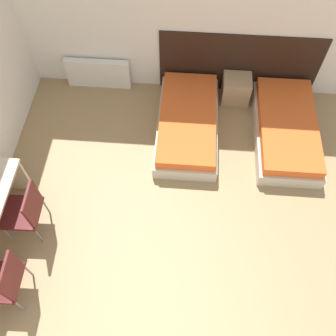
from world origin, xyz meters
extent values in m
cube|color=white|center=(0.00, 4.61, 1.35)|extent=(5.86, 0.05, 2.70)
cube|color=black|center=(0.99, 4.58, 0.56)|extent=(2.57, 0.03, 1.13)
cube|color=beige|center=(0.23, 3.60, 0.11)|extent=(0.94, 1.88, 0.23)
cube|color=#E05B23|center=(0.23, 3.60, 0.30)|extent=(0.86, 1.80, 0.15)
cube|color=beige|center=(1.76, 3.60, 0.11)|extent=(0.94, 1.88, 0.23)
cube|color=#E05B23|center=(1.76, 3.60, 0.30)|extent=(0.86, 1.80, 0.15)
cube|color=tan|center=(0.99, 4.35, 0.23)|extent=(0.45, 0.38, 0.46)
cube|color=silver|center=(-1.34, 4.49, 0.27)|extent=(1.08, 0.12, 0.54)
cube|color=beige|center=(-2.17, 2.37, 0.37)|extent=(0.47, 0.04, 0.73)
cube|color=#511919|center=(-1.83, 1.79, 0.43)|extent=(0.49, 0.49, 0.05)
cube|color=#511919|center=(-1.61, 1.79, 0.69)|extent=(0.04, 0.43, 0.49)
cylinder|color=slate|center=(-2.03, 1.57, 0.20)|extent=(0.02, 0.02, 0.40)
cylinder|color=slate|center=(-2.04, 1.99, 0.20)|extent=(0.02, 0.02, 0.40)
cylinder|color=slate|center=(-1.62, 1.58, 0.20)|extent=(0.02, 0.02, 0.40)
cylinder|color=slate|center=(-1.63, 2.00, 0.20)|extent=(0.02, 0.02, 0.40)
cube|color=#511919|center=(-1.83, 0.90, 0.43)|extent=(0.49, 0.49, 0.05)
cube|color=#511919|center=(-1.61, 0.91, 0.69)|extent=(0.04, 0.43, 0.49)
cylinder|color=slate|center=(-1.62, 0.70, 0.20)|extent=(0.02, 0.02, 0.40)
cylinder|color=slate|center=(-1.63, 1.12, 0.20)|extent=(0.02, 0.02, 0.40)
camera|label=1|loc=(0.20, -0.12, 4.79)|focal=40.00mm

